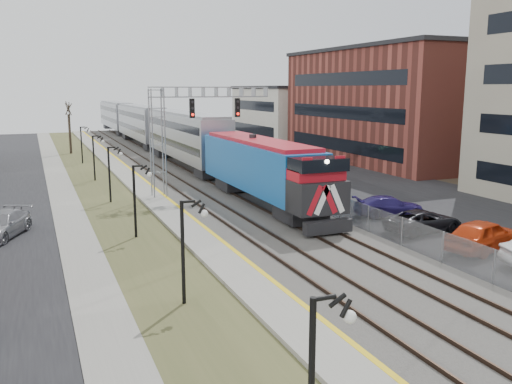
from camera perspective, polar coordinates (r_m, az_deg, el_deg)
street_west at (r=46.55m, az=-25.38°, el=-0.09°), size 7.00×120.00×0.04m
sidewalk at (r=46.51m, az=-19.85°, el=0.33°), size 2.00×120.00×0.08m
grass_median at (r=46.72m, az=-16.18°, el=0.58°), size 4.00×120.00×0.06m
platform at (r=47.12m, az=-12.57°, el=0.94°), size 2.00×120.00×0.24m
ballast_bed at (r=48.20m, az=-6.71°, el=1.33°), size 8.00×120.00×0.20m
parking_lot at (r=52.70m, az=5.95°, el=2.07°), size 16.00×120.00×0.04m
platform_edge at (r=47.25m, az=-11.52°, el=1.17°), size 0.24×120.00×0.01m
track_near at (r=47.68m, az=-9.03°, el=1.38°), size 1.58×120.00×0.15m
track_far at (r=48.60m, az=-5.01°, el=1.65°), size 1.58×120.00×0.15m
train at (r=70.65m, az=-10.77°, el=6.52°), size 3.00×85.85×5.33m
signal_gantry at (r=40.13m, az=-7.97°, el=7.28°), size 9.00×1.07×8.15m
lampposts at (r=30.08m, az=-12.75°, el=-0.94°), size 0.14×62.14×4.00m
fence at (r=49.38m, az=-2.03°, el=2.44°), size 0.04×120.00×1.60m
buildings_east at (r=57.20m, az=20.55°, el=8.46°), size 16.00×76.00×15.00m
car_lot_a at (r=29.30m, az=22.83°, el=-4.26°), size 5.01×2.99×1.60m
car_lot_c at (r=31.92m, az=17.20°, el=-3.00°), size 4.70×2.43×1.27m
car_lot_d at (r=35.23m, az=13.83°, el=-1.53°), size 4.75×2.80×1.29m
car_lot_e at (r=44.27m, az=6.57°, el=1.31°), size 4.31×1.84×1.45m
car_lot_f at (r=58.93m, az=-2.70°, el=3.76°), size 4.86×2.96×1.51m
car_street_b at (r=32.55m, az=-25.27°, el=-3.21°), size 3.64×5.10×1.37m
car_lot_g at (r=61.36m, az=-3.07°, el=4.02°), size 5.35×3.02×1.46m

